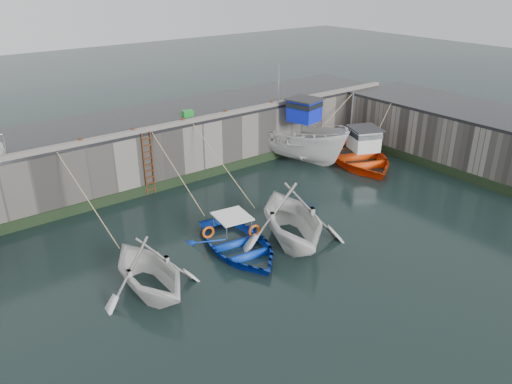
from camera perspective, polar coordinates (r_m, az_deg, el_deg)
ground at (r=19.29m, az=7.18°, el=-8.47°), size 120.00×120.00×0.00m
quay_back at (r=27.95m, az=-10.84°, el=5.40°), size 30.00×5.00×3.00m
quay_right at (r=30.90m, az=23.70°, el=5.58°), size 5.00×15.00×3.00m
road_back at (r=27.49m, az=-11.10°, el=8.51°), size 30.00×5.00×0.16m
road_right at (r=30.48m, az=24.20°, el=8.38°), size 5.00×15.00×0.16m
kerb_back at (r=25.43m, az=-8.67°, el=7.82°), size 30.00×0.30×0.20m
algae_back at (r=26.29m, az=-8.06°, el=1.43°), size 30.00×0.08×0.50m
algae_right at (r=29.19m, az=20.78°, el=2.41°), size 0.08×15.00×0.50m
ladder at (r=24.92m, az=-12.17°, el=3.13°), size 0.51×0.08×3.20m
boat_near_white at (r=18.30m, az=-11.98°, el=-10.88°), size 3.78×4.38×2.30m
boat_near_white_rope at (r=22.30m, az=-17.72°, el=-4.69°), size 0.04×5.59×3.10m
boat_near_blue at (r=20.20m, az=-2.02°, el=-6.62°), size 4.15×5.33×1.01m
boat_near_blue_rope at (r=23.83m, az=-8.80°, el=-1.80°), size 0.04×5.32×3.10m
boat_near_blacktrim at (r=20.91m, az=4.04°, el=-5.50°), size 6.20×6.59×2.77m
boat_near_blacktrim_rope at (r=24.56m, az=-3.93°, el=-0.72°), size 0.04×5.94×3.10m
boat_far_white at (r=29.41m, az=4.45°, el=5.99°), size 4.38×7.53×5.74m
boat_far_orange at (r=29.44m, az=11.57°, el=4.10°), size 6.78×7.76×4.34m
fish_crate at (r=26.85m, az=-7.81°, el=8.89°), size 0.60×0.49×0.32m
bollard_a at (r=23.64m, az=-19.43°, el=5.50°), size 0.18×0.18×0.28m
bollard_b at (r=24.46m, az=-13.92°, el=6.80°), size 0.18×0.18×0.28m
bollard_c at (r=25.60m, az=-8.40°, el=8.04°), size 0.18×0.18×0.28m
bollard_d at (r=26.90m, az=-3.54°, el=9.06°), size 0.18×0.18×0.28m
bollard_e at (r=28.75m, az=1.82°, el=10.10°), size 0.18×0.18×0.28m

